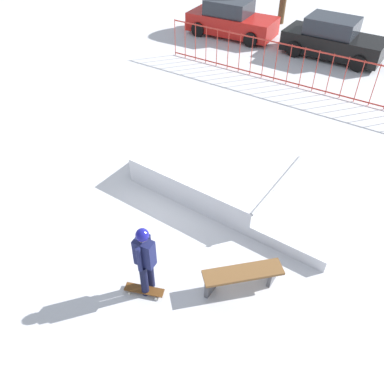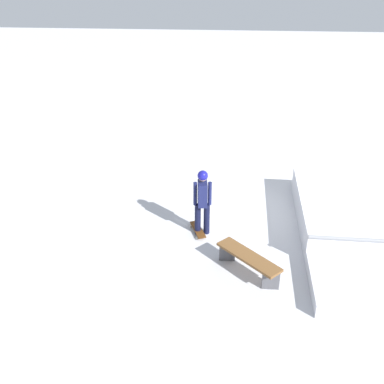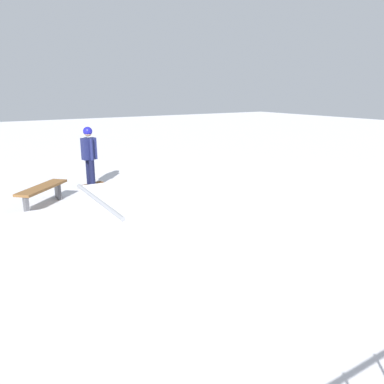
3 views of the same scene
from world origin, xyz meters
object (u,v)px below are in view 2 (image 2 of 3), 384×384
skater (202,198)px  skateboard (198,230)px  skate_ramp (354,223)px  park_bench (248,260)px

skater → skateboard: skater is taller
skate_ramp → skater: size_ratio=3.17×
skate_ramp → skateboard: bearing=-85.1°
skateboard → park_bench: (1.56, 1.20, 0.28)m
skate_ramp → park_bench: size_ratio=3.86×
skate_ramp → skateboard: (0.23, -3.85, -0.24)m
skate_ramp → skateboard: skate_ramp is taller
skate_ramp → park_bench: bearing=-54.4°
skateboard → park_bench: park_bench is taller
skater → park_bench: bearing=29.0°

